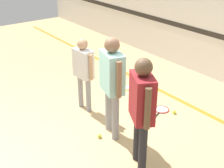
{
  "coord_description": "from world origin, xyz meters",
  "views": [
    {
      "loc": [
        3.46,
        -2.66,
        3.04
      ],
      "look_at": [
        -0.05,
        -0.02,
        0.93
      ],
      "focal_mm": 50.0,
      "sensor_mm": 36.0,
      "label": 1
    }
  ],
  "objects_px": {
    "person_student_right": "(142,104)",
    "racket_second_spare": "(128,87)",
    "tennis_ball_near_instructor": "(100,136)",
    "tennis_ball_by_spare_racket": "(174,112)",
    "person_instructor": "(112,77)",
    "person_student_left": "(83,67)",
    "racket_spare_on_floor": "(161,110)"
  },
  "relations": [
    {
      "from": "person_student_left",
      "to": "tennis_ball_by_spare_racket",
      "type": "height_order",
      "value": "person_student_left"
    },
    {
      "from": "person_instructor",
      "to": "person_student_right",
      "type": "height_order",
      "value": "person_instructor"
    },
    {
      "from": "tennis_ball_near_instructor",
      "to": "tennis_ball_by_spare_racket",
      "type": "xyz_separation_m",
      "value": [
        0.21,
        1.56,
        0.0
      ]
    },
    {
      "from": "person_instructor",
      "to": "person_student_left",
      "type": "bearing_deg",
      "value": -169.52
    },
    {
      "from": "racket_second_spare",
      "to": "tennis_ball_near_instructor",
      "type": "relative_size",
      "value": 7.69
    },
    {
      "from": "racket_second_spare",
      "to": "person_instructor",
      "type": "bearing_deg",
      "value": -136.05
    },
    {
      "from": "person_instructor",
      "to": "tennis_ball_by_spare_racket",
      "type": "distance_m",
      "value": 1.68
    },
    {
      "from": "person_instructor",
      "to": "person_student_left",
      "type": "height_order",
      "value": "person_instructor"
    },
    {
      "from": "racket_spare_on_floor",
      "to": "person_student_left",
      "type": "bearing_deg",
      "value": -63.38
    },
    {
      "from": "person_student_right",
      "to": "tennis_ball_by_spare_racket",
      "type": "height_order",
      "value": "person_student_right"
    },
    {
      "from": "person_student_right",
      "to": "racket_spare_on_floor",
      "type": "xyz_separation_m",
      "value": [
        -0.93,
        1.39,
        -1.02
      ]
    },
    {
      "from": "person_student_right",
      "to": "racket_spare_on_floor",
      "type": "bearing_deg",
      "value": -28.37
    },
    {
      "from": "racket_spare_on_floor",
      "to": "tennis_ball_by_spare_racket",
      "type": "bearing_deg",
      "value": 90.72
    },
    {
      "from": "racket_spare_on_floor",
      "to": "racket_second_spare",
      "type": "bearing_deg",
      "value": -119.88
    },
    {
      "from": "racket_second_spare",
      "to": "tennis_ball_by_spare_racket",
      "type": "relative_size",
      "value": 7.69
    },
    {
      "from": "person_student_right",
      "to": "racket_second_spare",
      "type": "distance_m",
      "value": 2.78
    },
    {
      "from": "person_instructor",
      "to": "person_student_left",
      "type": "relative_size",
      "value": 1.21
    },
    {
      "from": "person_student_right",
      "to": "racket_spare_on_floor",
      "type": "height_order",
      "value": "person_student_right"
    },
    {
      "from": "person_instructor",
      "to": "person_student_left",
      "type": "xyz_separation_m",
      "value": [
        -0.99,
        0.09,
        -0.18
      ]
    },
    {
      "from": "tennis_ball_near_instructor",
      "to": "person_student_right",
      "type": "bearing_deg",
      "value": 4.07
    },
    {
      "from": "tennis_ball_near_instructor",
      "to": "person_student_left",
      "type": "bearing_deg",
      "value": 161.06
    },
    {
      "from": "person_student_right",
      "to": "racket_second_spare",
      "type": "xyz_separation_m",
      "value": [
        -2.09,
        1.52,
        -1.02
      ]
    },
    {
      "from": "racket_second_spare",
      "to": "tennis_ball_by_spare_racket",
      "type": "xyz_separation_m",
      "value": [
        1.39,
        -0.02,
        0.02
      ]
    },
    {
      "from": "person_student_left",
      "to": "tennis_ball_near_instructor",
      "type": "relative_size",
      "value": 21.21
    },
    {
      "from": "tennis_ball_near_instructor",
      "to": "racket_spare_on_floor",
      "type": "bearing_deg",
      "value": 90.87
    },
    {
      "from": "person_student_left",
      "to": "racket_second_spare",
      "type": "xyz_separation_m",
      "value": [
        -0.21,
        1.26,
        -0.86
      ]
    },
    {
      "from": "racket_spare_on_floor",
      "to": "tennis_ball_near_instructor",
      "type": "bearing_deg",
      "value": -22.62
    },
    {
      "from": "person_student_right",
      "to": "tennis_ball_by_spare_racket",
      "type": "relative_size",
      "value": 25.3
    },
    {
      "from": "person_instructor",
      "to": "tennis_ball_near_instructor",
      "type": "relative_size",
      "value": 25.55
    },
    {
      "from": "person_student_right",
      "to": "racket_second_spare",
      "type": "height_order",
      "value": "person_student_right"
    },
    {
      "from": "racket_second_spare",
      "to": "tennis_ball_by_spare_racket",
      "type": "bearing_deg",
      "value": -88.7
    },
    {
      "from": "racket_spare_on_floor",
      "to": "racket_second_spare",
      "type": "height_order",
      "value": "same"
    }
  ]
}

